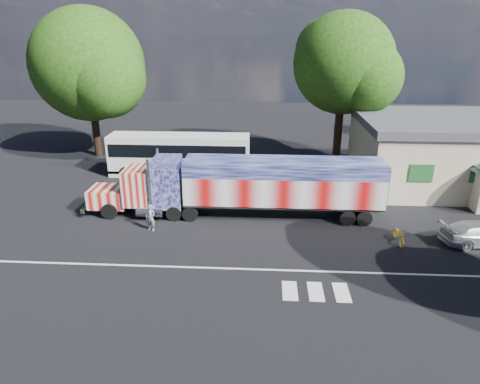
# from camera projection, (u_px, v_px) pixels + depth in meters

# --- Properties ---
(ground) EXTENTS (100.00, 100.00, 0.00)m
(ground) POSITION_uv_depth(u_px,v_px,m) (237.00, 241.00, 24.58)
(ground) COLOR black
(lane_markings) EXTENTS (30.00, 2.67, 0.01)m
(lane_markings) POSITION_uv_depth(u_px,v_px,m) (266.00, 278.00, 20.97)
(lane_markings) COLOR silver
(lane_markings) RESTS_ON ground
(semi_truck) EXTENTS (19.20, 3.03, 4.09)m
(semi_truck) POSITION_uv_depth(u_px,v_px,m) (246.00, 185.00, 27.26)
(semi_truck) COLOR black
(semi_truck) RESTS_ON ground
(coach_bus) EXTENTS (11.51, 2.68, 3.35)m
(coach_bus) POSITION_uv_depth(u_px,v_px,m) (180.00, 154.00, 35.34)
(coach_bus) COLOR silver
(coach_bus) RESTS_ON ground
(parked_car) EXTENTS (4.69, 2.53, 1.29)m
(parked_car) POSITION_uv_depth(u_px,v_px,m) (480.00, 233.00, 24.11)
(parked_car) COLOR silver
(parked_car) RESTS_ON ground
(woman) EXTENTS (0.67, 0.52, 1.65)m
(woman) POSITION_uv_depth(u_px,v_px,m) (150.00, 218.00, 25.67)
(woman) COLOR slate
(woman) RESTS_ON ground
(bicycle) EXTENTS (0.67, 1.87, 0.98)m
(bicycle) POSITION_uv_depth(u_px,v_px,m) (399.00, 235.00, 24.25)
(bicycle) COLOR gold
(bicycle) RESTS_ON ground
(tree_nw_a) EXTENTS (10.54, 10.03, 13.45)m
(tree_nw_a) POSITION_uv_depth(u_px,v_px,m) (90.00, 65.00, 38.32)
(tree_nw_a) COLOR black
(tree_nw_a) RESTS_ON ground
(tree_ne_a) EXTENTS (8.94, 8.51, 12.98)m
(tree_ne_a) POSITION_uv_depth(u_px,v_px,m) (345.00, 64.00, 36.03)
(tree_ne_a) COLOR black
(tree_ne_a) RESTS_ON ground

